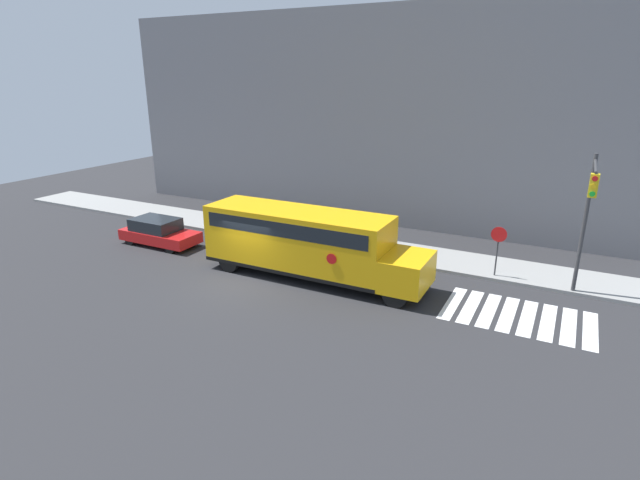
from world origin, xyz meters
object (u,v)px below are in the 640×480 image
(school_bus, at_px, (305,240))
(parked_car, at_px, (159,232))
(stop_sign, at_px, (498,245))
(traffic_light, at_px, (587,210))

(school_bus, bearing_deg, parked_car, 177.93)
(parked_car, bearing_deg, school_bus, -2.07)
(stop_sign, bearing_deg, school_bus, -154.06)
(stop_sign, xyz_separation_m, traffic_light, (3.17, -1.12, 2.23))
(traffic_light, bearing_deg, parked_car, -173.57)
(stop_sign, relative_size, traffic_light, 0.41)
(parked_car, xyz_separation_m, stop_sign, (16.75, 3.37, 0.89))
(school_bus, distance_m, stop_sign, 8.45)
(school_bus, xyz_separation_m, traffic_light, (10.78, 2.57, 2.08))
(school_bus, relative_size, traffic_light, 1.75)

